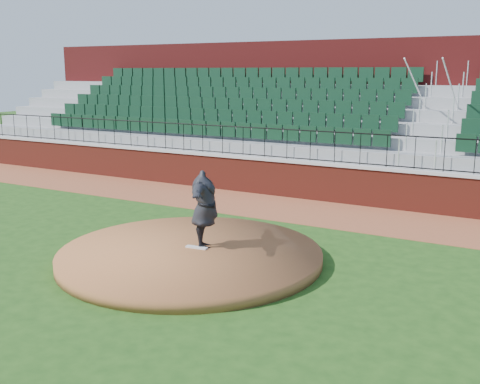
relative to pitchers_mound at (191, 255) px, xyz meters
name	(u,v)px	position (x,y,z in m)	size (l,w,h in m)	color
ground	(208,259)	(0.31, 0.25, -0.12)	(90.00, 90.00, 0.00)	#1D4313
warning_track	(302,210)	(0.31, 5.65, -0.12)	(34.00, 3.20, 0.01)	brown
field_wall	(321,183)	(0.31, 7.25, 0.47)	(34.00, 0.35, 1.20)	maroon
wall_cap	(322,163)	(0.31, 7.25, 1.12)	(34.00, 0.45, 0.10)	#B7B7B7
wall_railing	(322,147)	(0.31, 7.25, 1.67)	(34.00, 0.05, 1.00)	black
seating_stands	(350,125)	(0.31, 9.98, 2.18)	(34.00, 5.10, 4.60)	gray
concourse_wall	(373,108)	(0.31, 12.78, 2.62)	(34.00, 0.50, 5.50)	maroon
pitchers_mound	(191,255)	(0.00, 0.00, 0.00)	(5.97, 5.97, 0.25)	brown
pitching_rubber	(197,247)	(0.05, 0.17, 0.14)	(0.52, 0.13, 0.03)	silver
pitcher	(204,209)	(0.16, 0.36, 1.02)	(2.21, 0.60, 1.79)	black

